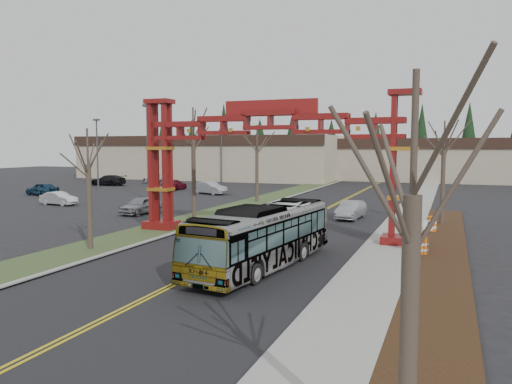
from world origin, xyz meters
The scene contains 34 objects.
ground centered at (0.00, 0.00, 0.00)m, with size 200.00×200.00×0.00m, color black.
road centered at (0.00, 25.00, 0.01)m, with size 12.00×110.00×0.02m, color black.
lane_line_left centered at (-0.12, 25.00, 0.03)m, with size 0.12×100.00×0.01m, color gold.
lane_line_right centered at (0.12, 25.00, 0.03)m, with size 0.12×100.00×0.01m, color gold.
curb_right centered at (6.15, 25.00, 0.07)m, with size 0.30×110.00×0.15m, color #999994.
sidewalk_right centered at (7.60, 25.00, 0.08)m, with size 2.60×110.00×0.14m, color gray.
landscape_strip centered at (10.20, 10.00, 0.06)m, with size 2.60×50.00×0.12m, color black.
grass_median centered at (-8.00, 25.00, 0.04)m, with size 4.00×110.00×0.08m, color #324924.
curb_left centered at (-6.15, 25.00, 0.07)m, with size 0.30×110.00×0.15m, color #999994.
gateway_arch centered at (0.00, 18.00, 5.98)m, with size 18.20×1.60×8.90m.
retail_building_west centered at (-30.00, 71.96, 3.76)m, with size 46.00×22.30×7.50m.
retail_building_east centered at (10.00, 79.95, 3.51)m, with size 38.00×20.30×7.00m.
conifer_treeline centered at (0.25, 92.00, 6.49)m, with size 116.10×5.60×13.00m.
transit_bus centered at (2.38, 10.38, 1.49)m, with size 2.50×10.68×2.97m, color #ABAEB3.
silver_sedan centered at (3.25, 27.80, 0.71)m, with size 1.51×4.33×1.43m, color #A5A8AD.
parked_car_near_a centered at (-13.96, 24.22, 0.73)m, with size 1.73×4.29×1.46m, color #9F9FA7.
parked_car_near_b centered at (-25.09, 26.69, 0.65)m, with size 1.38×3.94×1.30m, color white.
parked_car_mid_a centered at (-23.40, 45.52, 0.70)m, with size 1.95×4.80×1.39m, color maroon.
parked_car_mid_b centered at (-33.97, 33.55, 0.76)m, with size 1.79×4.46×1.52m, color navy.
parked_car_far_a centered at (-16.35, 42.07, 0.76)m, with size 1.61×4.60×1.52m, color #ADB2B5.
parked_car_far_b centered at (-31.80, 54.51, 0.68)m, with size 2.26×4.91×1.36m, color silver.
parked_car_far_c centered at (-36.36, 48.62, 0.77)m, with size 2.16×5.32×1.54m, color black.
bare_tree_median_near centered at (-8.00, 10.70, 4.72)m, with size 2.99×2.99×6.71m.
bare_tree_median_mid centered at (-8.00, 22.70, 6.45)m, with size 3.34×3.34×8.70m.
bare_tree_median_far centered at (-8.00, 36.15, 5.67)m, with size 3.33×3.33×7.90m.
bare_tree_right_near centered at (10.00, -3.09, 4.93)m, with size 3.00×3.00×6.94m.
bare_tree_right_far centered at (10.00, 27.30, 5.45)m, with size 3.17×3.17×7.58m.
light_pole_near centered at (-19.40, 33.63, 5.86)m, with size 0.88×0.44×10.13m.
light_pole_mid centered at (-32.93, 42.20, 5.38)m, with size 0.81×0.40×9.31m.
light_pole_far centered at (-23.67, 60.68, 4.86)m, with size 0.73×0.36×8.39m.
street_sign centered at (9.54, 15.30, 1.43)m, with size 0.45×0.09×1.99m.
barrel_south centered at (9.30, 15.72, 0.51)m, with size 0.55×0.55×1.01m.
barrel_mid centered at (8.58, 19.59, 0.53)m, with size 0.57×0.57×1.05m.
barrel_north centered at (9.47, 23.39, 0.55)m, with size 0.59×0.59×1.10m.
Camera 1 is at (10.56, -11.36, 5.74)m, focal length 35.00 mm.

